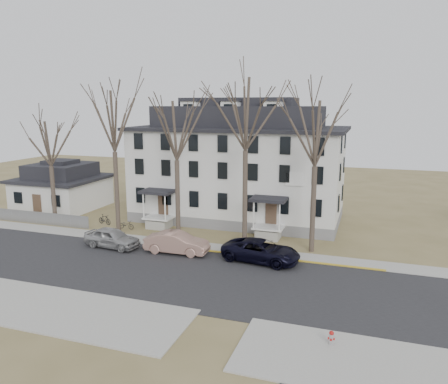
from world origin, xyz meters
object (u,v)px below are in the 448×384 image
(bicycle_left, at_px, (126,225))
(bicycle_right, at_px, (105,220))
(fire_hydrant, at_px, (331,338))
(tree_bungalow, at_px, (49,140))
(car_silver, at_px, (112,238))
(car_tan, at_px, (177,243))
(tree_mid_right, at_px, (316,129))
(boarding_house, at_px, (239,166))
(tree_center, at_px, (246,109))
(tree_mid_left, at_px, (176,127))
(car_navy, at_px, (261,251))
(tree_far_left, at_px, (113,117))
(small_house, at_px, (62,188))

(bicycle_left, distance_m, bicycle_right, 2.92)
(bicycle_left, xyz_separation_m, fire_hydrant, (19.88, -14.40, -0.02))
(tree_bungalow, height_order, car_silver, tree_bungalow)
(car_tan, bearing_deg, tree_mid_right, -70.90)
(boarding_house, distance_m, tree_center, 10.39)
(boarding_house, height_order, tree_bungalow, boarding_house)
(fire_hydrant, bearing_deg, car_tan, 142.10)
(bicycle_left, height_order, bicycle_right, bicycle_right)
(tree_mid_left, xyz_separation_m, car_tan, (1.63, -3.85, -8.78))
(tree_mid_right, distance_m, car_navy, 10.02)
(boarding_house, relative_size, fire_hydrant, 26.46)
(tree_bungalow, bearing_deg, car_tan, -14.74)
(bicycle_left, bearing_deg, fire_hydrant, -124.76)
(boarding_house, bearing_deg, tree_far_left, -137.82)
(tree_center, bearing_deg, tree_mid_right, 0.00)
(boarding_house, height_order, bicycle_right, boarding_house)
(tree_far_left, height_order, bicycle_right, tree_far_left)
(boarding_house, bearing_deg, car_tan, -96.51)
(tree_bungalow, distance_m, fire_hydrant, 31.44)
(car_silver, xyz_separation_m, car_tan, (5.54, 0.42, 0.03))
(tree_mid_left, xyz_separation_m, tree_center, (6.00, 0.00, 1.48))
(car_silver, bearing_deg, car_navy, -80.86)
(tree_center, bearing_deg, small_house, 164.92)
(tree_mid_right, bearing_deg, tree_far_left, 180.00)
(tree_mid_left, bearing_deg, car_navy, -23.20)
(tree_far_left, xyz_separation_m, tree_mid_right, (17.50, 0.00, -0.74))
(tree_mid_right, xyz_separation_m, bicycle_right, (-19.97, 1.48, -9.12))
(small_house, bearing_deg, tree_far_left, -29.39)
(tree_bungalow, height_order, car_tan, tree_bungalow)
(small_house, xyz_separation_m, tree_far_left, (11.00, -6.20, 8.09))
(car_navy, bearing_deg, tree_far_left, 83.44)
(boarding_house, distance_m, small_house, 20.34)
(small_house, distance_m, tree_far_left, 15.00)
(tree_bungalow, distance_m, bicycle_right, 9.00)
(bicycle_left, height_order, fire_hydrant, bicycle_left)
(boarding_house, xyz_separation_m, fire_hydrant, (11.24, -21.82, -4.98))
(boarding_house, relative_size, tree_mid_right, 1.63)
(tree_far_left, height_order, bicycle_left, tree_far_left)
(boarding_house, relative_size, car_silver, 4.42)
(car_navy, bearing_deg, boarding_house, 31.68)
(tree_mid_left, relative_size, bicycle_left, 8.09)
(tree_mid_left, height_order, car_tan, tree_mid_left)
(tree_center, bearing_deg, car_tan, -138.63)
(bicycle_left, bearing_deg, tree_mid_right, -91.29)
(small_house, bearing_deg, bicycle_right, -28.94)
(car_navy, bearing_deg, bicycle_right, 80.69)
(small_house, distance_m, car_tan, 21.21)
(tree_mid_left, relative_size, tree_mid_right, 1.00)
(boarding_house, bearing_deg, car_navy, -65.71)
(boarding_house, height_order, tree_mid_left, tree_mid_left)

